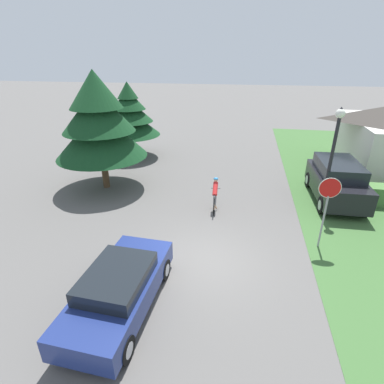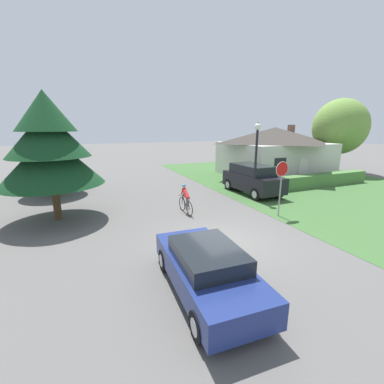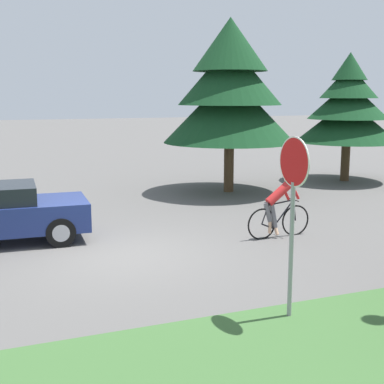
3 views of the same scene
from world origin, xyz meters
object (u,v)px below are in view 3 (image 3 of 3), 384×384
Objects in this scene: conifer_tall_far at (348,108)px; stop_sign at (293,190)px; conifer_tall_near at (230,90)px; cyclist at (279,208)px.

stop_sign is at bearing -40.58° from conifer_tall_far.
conifer_tall_near is 1.19× the size of conifer_tall_far.
cyclist is at bearing -30.55° from stop_sign.
conifer_tall_far reaches higher than cyclist.
conifer_tall_far is at bearing 95.52° from conifer_tall_near.
conifer_tall_near reaches higher than stop_sign.
cyclist is 0.34× the size of conifer_tall_far.
conifer_tall_near is at bearing -22.51° from stop_sign.
conifer_tall_far is at bearing -42.59° from stop_sign.
conifer_tall_far is at bearing 41.48° from cyclist.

